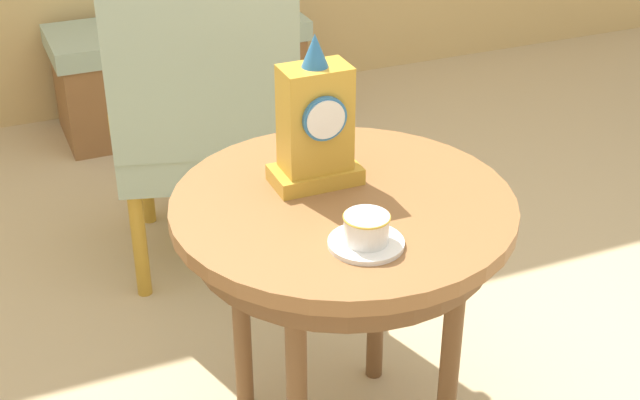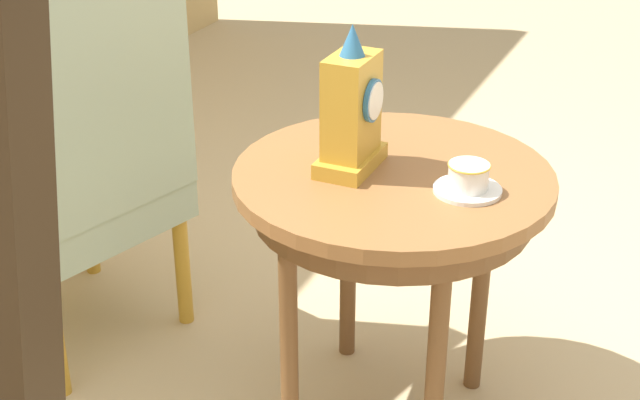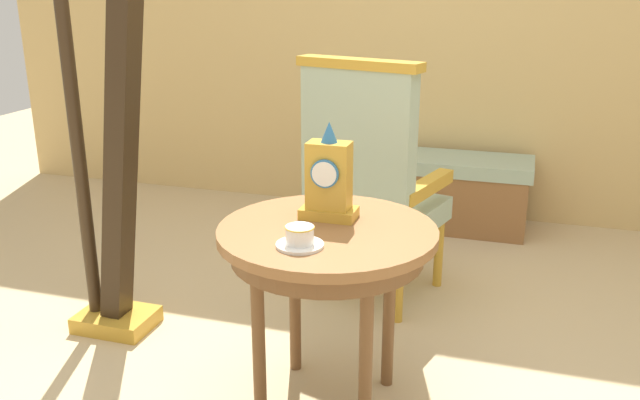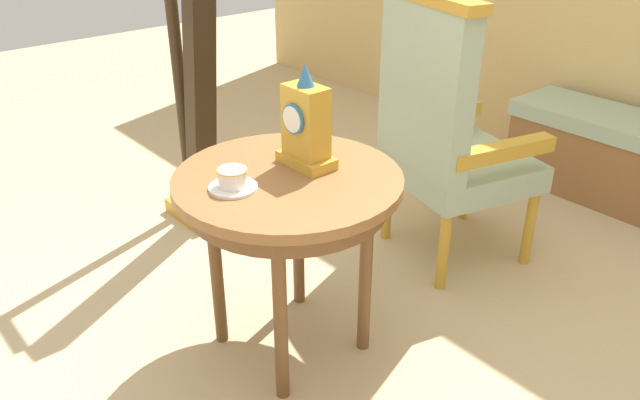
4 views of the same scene
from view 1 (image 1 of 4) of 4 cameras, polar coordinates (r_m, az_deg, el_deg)
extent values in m
cylinder|color=brown|center=(1.91, 1.46, -0.43)|extent=(0.73, 0.73, 0.03)
cylinder|color=brown|center=(1.93, 1.44, -1.78)|extent=(0.64, 0.64, 0.07)
cylinder|color=brown|center=(2.29, 3.64, -4.77)|extent=(0.04, 0.04, 0.64)
cylinder|color=brown|center=(2.18, -5.02, -6.85)|extent=(0.04, 0.04, 0.64)
cylinder|color=brown|center=(2.04, 8.20, -10.00)|extent=(0.04, 0.04, 0.64)
cylinder|color=white|center=(1.74, 2.92, -2.73)|extent=(0.15, 0.15, 0.01)
cylinder|color=white|center=(1.73, 2.95, -1.80)|extent=(0.09, 0.09, 0.06)
torus|color=gold|center=(1.71, 2.97, -1.07)|extent=(0.09, 0.09, 0.00)
cube|color=gold|center=(1.96, -0.30, 1.62)|extent=(0.19, 0.11, 0.04)
cube|color=gold|center=(1.90, -0.31, 5.17)|extent=(0.14, 0.09, 0.23)
cylinder|color=teal|center=(1.85, 0.30, 5.15)|extent=(0.10, 0.01, 0.10)
cylinder|color=white|center=(1.85, 0.37, 5.08)|extent=(0.08, 0.00, 0.08)
cone|color=teal|center=(1.85, -0.32, 9.43)|extent=(0.06, 0.06, 0.07)
cube|color=#9EB299|center=(2.81, -7.08, 3.88)|extent=(0.64, 0.64, 0.11)
cube|color=#9EB299|center=(2.46, -7.49, 9.60)|extent=(0.53, 0.23, 0.64)
cube|color=gold|center=(2.75, -2.46, 7.28)|extent=(0.19, 0.47, 0.06)
cube|color=gold|center=(2.75, -12.10, 6.66)|extent=(0.19, 0.47, 0.06)
cylinder|color=gold|center=(3.11, -2.87, 2.03)|extent=(0.04, 0.04, 0.35)
cylinder|color=gold|center=(3.12, -10.96, 1.51)|extent=(0.04, 0.04, 0.35)
cylinder|color=gold|center=(2.73, -2.07, -2.17)|extent=(0.04, 0.04, 0.35)
cylinder|color=gold|center=(2.73, -11.30, -2.75)|extent=(0.04, 0.04, 0.35)
cube|color=#9EB299|center=(3.77, -8.98, 10.39)|extent=(1.03, 0.40, 0.08)
cube|color=brown|center=(3.85, -8.73, 7.30)|extent=(0.99, 0.38, 0.36)
camera|label=2|loc=(1.41, -75.20, 5.82)|focal=51.65mm
camera|label=3|loc=(1.39, 85.43, -4.37)|focal=37.95mm
camera|label=4|loc=(2.16, 58.87, 14.10)|focal=35.62mm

